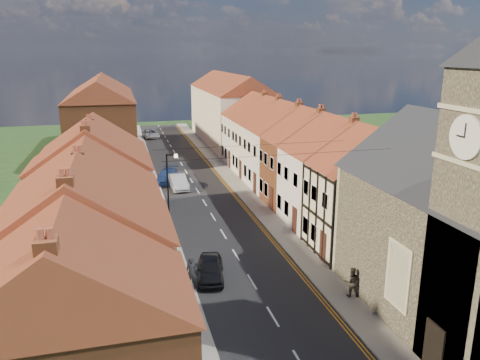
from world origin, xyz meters
The scene contains 24 objects.
road centered at (0.00, 30.00, 0.01)m, with size 7.00×90.00×0.02m, color black.
pavement_left centered at (-4.40, 30.00, 0.06)m, with size 1.80×90.00×0.12m, color gray.
pavement_right centered at (4.40, 30.00, 0.06)m, with size 1.80×90.00×0.12m, color gray.
church centered at (9.36, 3.32, 5.88)m, with size 11.25×14.25×15.20m.
cottage_r_tudor centered at (9.27, 12.70, 4.47)m, with size 8.30×5.20×9.00m.
cottage_r_white_near centered at (9.30, 18.10, 4.47)m, with size 8.30×6.00×9.00m.
cottage_r_cream_mid centered at (9.30, 23.50, 4.48)m, with size 8.30×5.20×9.00m.
cottage_r_pink centered at (9.30, 28.90, 4.47)m, with size 8.30×6.00×9.00m.
cottage_r_white_far centered at (9.30, 34.30, 4.48)m, with size 8.30×5.20×9.00m.
cottage_r_cream_far centered at (9.30, 39.70, 4.47)m, with size 8.30×6.00×9.00m.
cottage_l_brick_near centered at (-9.30, -0.25, 4.37)m, with size 8.30×5.70×8.80m.
cottage_l_cream centered at (-9.30, 5.55, 4.52)m, with size 8.30×6.30×9.10m.
cottage_l_white centered at (-9.30, 11.95, 4.37)m, with size 8.30×6.90×8.80m.
cottage_l_brick_mid centered at (-9.30, 18.05, 4.53)m, with size 8.30×5.70×9.10m.
cottage_l_pink centered at (-9.30, 23.85, 4.37)m, with size 8.30×6.30×8.80m.
block_right_far centered at (9.30, 55.00, 5.29)m, with size 8.30×24.20×10.50m.
block_left_far centered at (-9.30, 50.00, 5.29)m, with size 8.30×24.20×10.50m.
lamppost centered at (-3.81, 20.00, 3.54)m, with size 0.88×0.15×6.00m.
car_near centered at (-2.36, 11.05, 0.67)m, with size 1.58×3.92×1.34m, color black.
car_mid centered at (-1.77, 31.31, 0.73)m, with size 1.54×4.42×1.46m, color #AEB0B6.
car_far centered at (-2.59, 34.00, 0.67)m, with size 1.88×4.62×1.34m, color navy.
car_distant centered at (-2.37, 61.48, 0.67)m, with size 2.22×4.81×1.34m, color #BABDC2.
pedestrian_left centered at (-3.70, 9.95, 1.09)m, with size 0.71×0.46×1.94m, color black.
pedestrian_right centered at (4.94, 6.79, 0.99)m, with size 0.85×0.66×1.75m, color black.
Camera 1 is at (-7.21, -14.81, 13.58)m, focal length 35.00 mm.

